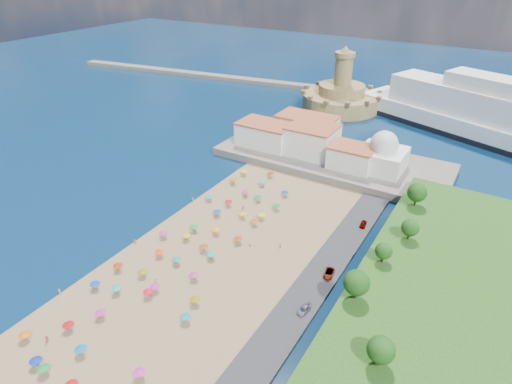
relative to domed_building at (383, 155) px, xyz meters
The scene contains 11 objects.
ground 77.60m from the domed_building, 112.91° to the right, with size 700.00×700.00×0.00m, color #071938.
terrace 21.44m from the domed_building, behind, with size 90.00×36.00×3.00m, color #59544C.
jetty 56.51m from the domed_building, 138.62° to the left, with size 18.00×70.00×2.40m, color #59544C.
breakwater 162.43m from the domed_building, 149.64° to the left, with size 200.00×7.00×2.60m, color #59544C.
waterfront_buildings 33.17m from the domed_building, behind, with size 57.00×29.00×11.00m.
domed_building is the anchor object (origin of this frame).
fortress 79.11m from the domed_building, 122.08° to the left, with size 40.00×40.00×32.40m.
beach_parasols 85.31m from the domed_building, 111.67° to the right, with size 32.01×114.53×2.20m.
beachgoers 87.82m from the domed_building, 113.47° to the right, with size 38.18×92.95×1.89m.
parked_cars 60.69m from the domed_building, 84.28° to the right, with size 3.03×45.60×1.34m.
hillside_trees 78.24m from the domed_building, 75.98° to the right, with size 15.42×109.84×7.51m.
Camera 1 is at (64.11, -74.25, 73.50)m, focal length 30.00 mm.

